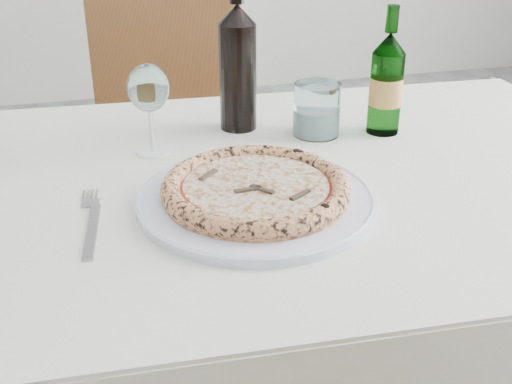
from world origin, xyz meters
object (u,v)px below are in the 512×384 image
chair_far (166,134)px  beer_bottle (386,84)px  wine_glass (148,90)px  dining_table (241,225)px  tumbler (317,113)px  pizza (256,188)px  wine_bottle (238,66)px  plate (256,199)px

chair_far → beer_bottle: (0.34, -0.67, 0.32)m
chair_far → wine_glass: chair_far is taller
dining_table → tumbler: (0.18, 0.15, 0.13)m
pizza → tumbler: bearing=53.8°
beer_bottle → wine_bottle: bearing=160.7°
plate → chair_far: bearing=91.9°
plate → wine_bottle: size_ratio=1.25×
pizza → beer_bottle: beer_bottle is taller
pizza → beer_bottle: (0.31, 0.23, 0.07)m
dining_table → wine_bottle: size_ratio=5.17×
dining_table → tumbler: bearing=39.3°
pizza → beer_bottle: bearing=36.6°
chair_far → plate: (0.03, -0.90, 0.23)m
plate → pizza: bearing=160.6°
wine_glass → tumbler: (0.31, 0.01, -0.07)m
chair_far → wine_bottle: wine_bottle is taller
tumbler → dining_table: bearing=-140.7°
dining_table → wine_glass: (-0.13, 0.14, 0.20)m
chair_far → wine_glass: size_ratio=5.85×
dining_table → wine_bottle: (0.05, 0.22, 0.21)m
tumbler → plate: bearing=-126.2°
beer_bottle → wine_bottle: (-0.26, 0.09, 0.03)m
pizza → dining_table: bearing=90.0°
chair_far → pizza: size_ratio=3.32×
plate → tumbler: (0.18, 0.25, 0.03)m
wine_glass → beer_bottle: (0.43, -0.01, -0.02)m
chair_far → beer_bottle: bearing=-63.3°
dining_table → pizza: (-0.00, -0.10, 0.12)m
pizza → wine_glass: (-0.13, 0.24, 0.09)m
dining_table → chair_far: bearing=92.2°
dining_table → wine_bottle: bearing=77.5°
pizza → wine_glass: size_ratio=1.76×
plate → wine_glass: wine_glass is taller
plate → pizza: pizza is taller
pizza → tumbler: size_ratio=2.86×
wine_bottle → plate: bearing=-98.6°
chair_far → pizza: chair_far is taller
tumbler → wine_bottle: size_ratio=0.34×
dining_table → plate: size_ratio=4.14×
tumbler → beer_bottle: (0.13, -0.02, 0.05)m
tumbler → beer_bottle: size_ratio=0.42×
wine_glass → wine_bottle: bearing=25.2°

